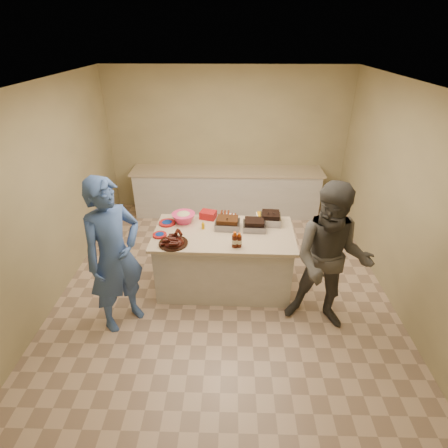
{
  "coord_description": "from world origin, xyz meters",
  "views": [
    {
      "loc": [
        0.09,
        -4.04,
        3.21
      ],
      "look_at": [
        -0.0,
        -0.04,
        0.98
      ],
      "focal_mm": 28.0,
      "sensor_mm": 36.0,
      "label": 1
    }
  ],
  "objects_px": {
    "roasting_pan": "(270,223)",
    "guest_blue": "(126,319)",
    "mustard_bottle": "(203,229)",
    "guest_gray": "(320,321)",
    "bbq_bottle_a": "(239,247)",
    "island": "(224,285)",
    "plastic_cup": "(178,219)",
    "rib_platter": "(173,244)",
    "bbq_bottle_b": "(235,247)",
    "coleslaw_bowl": "(184,222)"
  },
  "relations": [
    {
      "from": "coleslaw_bowl",
      "to": "bbq_bottle_a",
      "type": "bearing_deg",
      "value": -38.88
    },
    {
      "from": "coleslaw_bowl",
      "to": "mustard_bottle",
      "type": "xyz_separation_m",
      "value": [
        0.28,
        -0.18,
        0.0
      ]
    },
    {
      "from": "roasting_pan",
      "to": "guest_blue",
      "type": "relative_size",
      "value": 0.14
    },
    {
      "from": "bbq_bottle_b",
      "to": "plastic_cup",
      "type": "distance_m",
      "value": 1.06
    },
    {
      "from": "roasting_pan",
      "to": "guest_gray",
      "type": "relative_size",
      "value": 0.15
    },
    {
      "from": "rib_platter",
      "to": "bbq_bottle_b",
      "type": "relative_size",
      "value": 1.74
    },
    {
      "from": "coleslaw_bowl",
      "to": "bbq_bottle_b",
      "type": "height_order",
      "value": "coleslaw_bowl"
    },
    {
      "from": "rib_platter",
      "to": "bbq_bottle_a",
      "type": "height_order",
      "value": "bbq_bottle_a"
    },
    {
      "from": "guest_gray",
      "to": "guest_blue",
      "type": "bearing_deg",
      "value": -163.09
    },
    {
      "from": "bbq_bottle_a",
      "to": "bbq_bottle_b",
      "type": "relative_size",
      "value": 0.91
    },
    {
      "from": "island",
      "to": "bbq_bottle_a",
      "type": "distance_m",
      "value": 0.96
    },
    {
      "from": "rib_platter",
      "to": "bbq_bottle_b",
      "type": "bearing_deg",
      "value": -3.86
    },
    {
      "from": "bbq_bottle_a",
      "to": "plastic_cup",
      "type": "relative_size",
      "value": 1.8
    },
    {
      "from": "mustard_bottle",
      "to": "guest_gray",
      "type": "relative_size",
      "value": 0.06
    },
    {
      "from": "mustard_bottle",
      "to": "plastic_cup",
      "type": "relative_size",
      "value": 1.05
    },
    {
      "from": "bbq_bottle_b",
      "to": "guest_gray",
      "type": "distance_m",
      "value": 1.44
    },
    {
      "from": "coleslaw_bowl",
      "to": "guest_gray",
      "type": "bearing_deg",
      "value": -27.95
    },
    {
      "from": "coleslaw_bowl",
      "to": "bbq_bottle_a",
      "type": "relative_size",
      "value": 1.69
    },
    {
      "from": "guest_gray",
      "to": "roasting_pan",
      "type": "bearing_deg",
      "value": 138.42
    },
    {
      "from": "island",
      "to": "mustard_bottle",
      "type": "height_order",
      "value": "mustard_bottle"
    },
    {
      "from": "island",
      "to": "guest_blue",
      "type": "xyz_separation_m",
      "value": [
        -1.23,
        -0.71,
        0.0
      ]
    },
    {
      "from": "guest_blue",
      "to": "bbq_bottle_b",
      "type": "bearing_deg",
      "value": -32.94
    },
    {
      "from": "bbq_bottle_a",
      "to": "island",
      "type": "bearing_deg",
      "value": 120.01
    },
    {
      "from": "guest_gray",
      "to": "coleslaw_bowl",
      "type": "bearing_deg",
      "value": 168.24
    },
    {
      "from": "rib_platter",
      "to": "guest_gray",
      "type": "distance_m",
      "value": 2.08
    },
    {
      "from": "guest_gray",
      "to": "bbq_bottle_a",
      "type": "bearing_deg",
      "value": 178.03
    },
    {
      "from": "island",
      "to": "guest_gray",
      "type": "bearing_deg",
      "value": -27.71
    },
    {
      "from": "island",
      "to": "roasting_pan",
      "type": "bearing_deg",
      "value": 24.22
    },
    {
      "from": "bbq_bottle_a",
      "to": "guest_gray",
      "type": "bearing_deg",
      "value": -18.17
    },
    {
      "from": "roasting_pan",
      "to": "guest_gray",
      "type": "bearing_deg",
      "value": -53.73
    },
    {
      "from": "coleslaw_bowl",
      "to": "mustard_bottle",
      "type": "relative_size",
      "value": 2.88
    },
    {
      "from": "roasting_pan",
      "to": "bbq_bottle_b",
      "type": "distance_m",
      "value": 0.79
    },
    {
      "from": "rib_platter",
      "to": "coleslaw_bowl",
      "type": "height_order",
      "value": "coleslaw_bowl"
    },
    {
      "from": "mustard_bottle",
      "to": "guest_gray",
      "type": "height_order",
      "value": "mustard_bottle"
    },
    {
      "from": "rib_platter",
      "to": "mustard_bottle",
      "type": "relative_size",
      "value": 3.27
    },
    {
      "from": "bbq_bottle_a",
      "to": "mustard_bottle",
      "type": "distance_m",
      "value": 0.64
    },
    {
      "from": "bbq_bottle_a",
      "to": "mustard_bottle",
      "type": "relative_size",
      "value": 1.71
    },
    {
      "from": "island",
      "to": "rib_platter",
      "type": "relative_size",
      "value": 5.08
    },
    {
      "from": "guest_blue",
      "to": "guest_gray",
      "type": "height_order",
      "value": "guest_gray"
    },
    {
      "from": "bbq_bottle_a",
      "to": "guest_blue",
      "type": "distance_m",
      "value": 1.71
    },
    {
      "from": "rib_platter",
      "to": "mustard_bottle",
      "type": "bearing_deg",
      "value": 48.4
    },
    {
      "from": "bbq_bottle_b",
      "to": "roasting_pan",
      "type": "bearing_deg",
      "value": 51.4
    },
    {
      "from": "mustard_bottle",
      "to": "guest_gray",
      "type": "xyz_separation_m",
      "value": [
        1.51,
        -0.77,
        -0.88
      ]
    },
    {
      "from": "island",
      "to": "plastic_cup",
      "type": "relative_size",
      "value": 17.47
    },
    {
      "from": "roasting_pan",
      "to": "bbq_bottle_a",
      "type": "xyz_separation_m",
      "value": [
        -0.44,
        -0.61,
        0.0
      ]
    },
    {
      "from": "bbq_bottle_b",
      "to": "bbq_bottle_a",
      "type": "bearing_deg",
      "value": 9.73
    },
    {
      "from": "bbq_bottle_b",
      "to": "plastic_cup",
      "type": "bearing_deg",
      "value": 138.23
    },
    {
      "from": "bbq_bottle_b",
      "to": "guest_gray",
      "type": "height_order",
      "value": "bbq_bottle_b"
    },
    {
      "from": "bbq_bottle_b",
      "to": "guest_blue",
      "type": "height_order",
      "value": "bbq_bottle_b"
    },
    {
      "from": "roasting_pan",
      "to": "bbq_bottle_a",
      "type": "bearing_deg",
      "value": -121.73
    }
  ]
}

